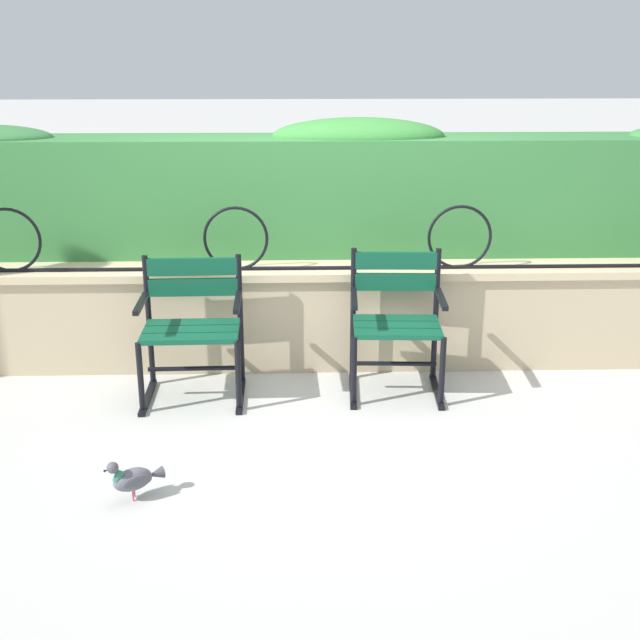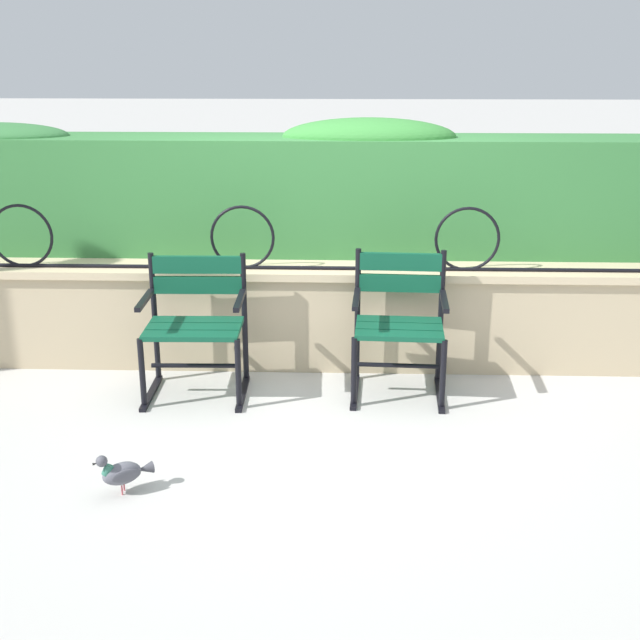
{
  "view_description": "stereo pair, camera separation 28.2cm",
  "coord_description": "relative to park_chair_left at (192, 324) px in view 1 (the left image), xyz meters",
  "views": [
    {
      "loc": [
        -0.13,
        -4.39,
        2.07
      ],
      "look_at": [
        0.0,
        0.11,
        0.55
      ],
      "focal_mm": 45.77,
      "sensor_mm": 36.0,
      "label": 1
    },
    {
      "loc": [
        0.15,
        -4.39,
        2.07
      ],
      "look_at": [
        0.0,
        0.11,
        0.55
      ],
      "focal_mm": 45.77,
      "sensor_mm": 36.0,
      "label": 2
    }
  ],
  "objects": [
    {
      "name": "park_chair_left",
      "position": [
        0.0,
        0.0,
        0.0
      ],
      "size": [
        0.62,
        0.53,
        0.85
      ],
      "color": "#0F4C33",
      "rests_on": "ground"
    },
    {
      "name": "ground_plane",
      "position": [
        0.78,
        -0.32,
        -0.46
      ],
      "size": [
        60.0,
        60.0,
        0.0
      ],
      "primitive_type": "plane",
      "color": "#B7B5AF"
    },
    {
      "name": "park_chair_right",
      "position": [
        1.25,
        0.05,
        0.0
      ],
      "size": [
        0.59,
        0.55,
        0.87
      ],
      "color": "#0F4C33",
      "rests_on": "ground"
    },
    {
      "name": "iron_arch_fence",
      "position": [
        0.36,
        0.41,
        0.39
      ],
      "size": [
        7.87,
        0.02,
        0.42
      ],
      "color": "black",
      "rests_on": "stone_wall"
    },
    {
      "name": "stone_wall",
      "position": [
        0.78,
        0.49,
        -0.12
      ],
      "size": [
        8.43,
        0.41,
        0.68
      ],
      "color": "tan",
      "rests_on": "ground"
    },
    {
      "name": "pigeon_far_side",
      "position": [
        -0.15,
        -1.25,
        -0.35
      ],
      "size": [
        0.27,
        0.2,
        0.22
      ],
      "color": "#5B5B66",
      "rests_on": "ground"
    },
    {
      "name": "hedge_row",
      "position": [
        0.77,
        0.95,
        0.65
      ],
      "size": [
        8.26,
        0.57,
        0.92
      ],
      "color": "#387A3D",
      "rests_on": "stone_wall"
    }
  ]
}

